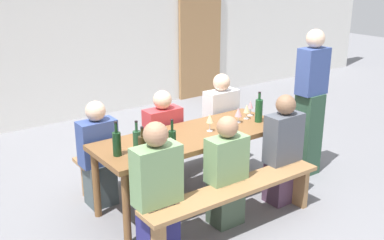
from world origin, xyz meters
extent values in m
plane|color=slate|center=(0.00, 0.00, 0.00)|extent=(24.00, 24.00, 0.00)
cube|color=silver|center=(0.00, 3.39, 1.60)|extent=(14.00, 0.20, 3.20)
cube|color=#9E7247|center=(2.52, 3.25, 1.05)|extent=(0.90, 0.06, 2.10)
cube|color=brown|center=(0.00, 0.00, 0.72)|extent=(1.99, 0.74, 0.05)
cylinder|color=brown|center=(-0.92, -0.31, 0.35)|extent=(0.07, 0.07, 0.70)
cylinder|color=brown|center=(0.92, -0.31, 0.35)|extent=(0.07, 0.07, 0.70)
cylinder|color=brown|center=(-0.92, 0.31, 0.35)|extent=(0.07, 0.07, 0.70)
cylinder|color=brown|center=(0.92, 0.31, 0.35)|extent=(0.07, 0.07, 0.70)
cube|color=#9E7247|center=(0.00, -0.67, 0.43)|extent=(1.89, 0.30, 0.04)
cube|color=#9E7247|center=(0.85, -0.67, 0.21)|extent=(0.06, 0.24, 0.41)
cube|color=#9E7247|center=(0.00, 0.67, 0.43)|extent=(1.89, 0.30, 0.04)
cube|color=#9E7247|center=(-0.85, 0.67, 0.21)|extent=(0.06, 0.24, 0.41)
cube|color=#9E7247|center=(0.85, 0.67, 0.21)|extent=(0.06, 0.24, 0.41)
cylinder|color=#332814|center=(-0.72, -0.28, 0.86)|extent=(0.07, 0.07, 0.22)
cylinder|color=#332814|center=(-0.72, -0.28, 1.01)|extent=(0.03, 0.03, 0.08)
cylinder|color=black|center=(-0.72, -0.28, 1.05)|extent=(0.03, 0.03, 0.01)
cylinder|color=#234C2D|center=(-0.69, -0.12, 0.86)|extent=(0.07, 0.07, 0.21)
cylinder|color=#234C2D|center=(-0.69, -0.12, 1.01)|extent=(0.02, 0.02, 0.08)
cylinder|color=black|center=(-0.69, -0.12, 1.05)|extent=(0.03, 0.03, 0.01)
cylinder|color=#143319|center=(-0.85, -0.05, 0.86)|extent=(0.08, 0.08, 0.21)
cylinder|color=#143319|center=(-0.85, -0.05, 1.01)|extent=(0.03, 0.03, 0.09)
cylinder|color=black|center=(-0.85, -0.05, 1.06)|extent=(0.03, 0.03, 0.01)
cylinder|color=#194723|center=(0.81, -0.10, 0.87)|extent=(0.08, 0.08, 0.25)
cylinder|color=#194723|center=(0.81, -0.10, 1.03)|extent=(0.03, 0.03, 0.07)
cylinder|color=black|center=(0.81, -0.10, 1.07)|extent=(0.03, 0.03, 0.01)
cylinder|color=#143319|center=(-0.43, -0.30, 0.86)|extent=(0.07, 0.07, 0.22)
cylinder|color=#143319|center=(-0.43, -0.30, 1.01)|extent=(0.02, 0.02, 0.09)
cylinder|color=black|center=(-0.43, -0.30, 1.07)|extent=(0.03, 0.03, 0.01)
cylinder|color=silver|center=(0.61, 0.01, 0.75)|extent=(0.06, 0.06, 0.01)
cylinder|color=silver|center=(0.61, 0.01, 0.79)|extent=(0.01, 0.01, 0.06)
cone|color=#D18C93|center=(0.61, 0.01, 0.87)|extent=(0.08, 0.08, 0.10)
cylinder|color=silver|center=(0.88, 0.11, 0.75)|extent=(0.06, 0.06, 0.01)
cylinder|color=silver|center=(0.88, 0.11, 0.80)|extent=(0.01, 0.01, 0.08)
cone|color=#D18C93|center=(0.88, 0.11, 0.88)|extent=(0.06, 0.06, 0.08)
cylinder|color=silver|center=(0.77, 0.05, 0.75)|extent=(0.06, 0.06, 0.01)
cylinder|color=silver|center=(0.77, 0.05, 0.79)|extent=(0.01, 0.01, 0.07)
cone|color=beige|center=(0.77, 0.05, 0.87)|extent=(0.07, 0.07, 0.09)
cylinder|color=silver|center=(0.20, -0.03, 0.75)|extent=(0.06, 0.06, 0.01)
cylinder|color=silver|center=(0.20, -0.03, 0.80)|extent=(0.01, 0.01, 0.09)
cone|color=beige|center=(0.20, -0.03, 0.89)|extent=(0.07, 0.07, 0.09)
cube|color=navy|center=(-0.73, -0.52, 0.23)|extent=(0.31, 0.24, 0.45)
cube|color=#729966|center=(-0.73, -0.52, 0.71)|extent=(0.41, 0.20, 0.51)
sphere|color=#A87A5B|center=(-0.73, -0.52, 1.06)|extent=(0.21, 0.21, 0.21)
cube|color=#435542|center=(0.02, -0.52, 0.23)|extent=(0.29, 0.24, 0.45)
cube|color=#729966|center=(0.02, -0.52, 0.66)|extent=(0.39, 0.20, 0.42)
sphere|color=#A87A5B|center=(0.02, -0.52, 0.97)|extent=(0.20, 0.20, 0.20)
cube|color=#563A52|center=(0.76, -0.52, 0.23)|extent=(0.29, 0.24, 0.45)
cube|color=#4C515B|center=(0.76, -0.52, 0.70)|extent=(0.38, 0.20, 0.50)
sphere|color=#846047|center=(0.76, -0.52, 1.05)|extent=(0.20, 0.20, 0.20)
cube|color=#465255|center=(-0.78, 0.52, 0.23)|extent=(0.28, 0.24, 0.45)
cube|color=#384C8C|center=(-0.78, 0.52, 0.68)|extent=(0.37, 0.20, 0.46)
sphere|color=beige|center=(-0.78, 0.52, 1.00)|extent=(0.20, 0.20, 0.20)
cube|color=#3F4244|center=(-0.02, 0.52, 0.23)|extent=(0.31, 0.24, 0.45)
cube|color=#C6383D|center=(-0.02, 0.52, 0.67)|extent=(0.41, 0.20, 0.44)
sphere|color=beige|center=(-0.02, 0.52, 0.99)|extent=(0.20, 0.20, 0.20)
cube|color=navy|center=(0.79, 0.52, 0.23)|extent=(0.30, 0.24, 0.45)
cube|color=silver|center=(0.79, 0.52, 0.71)|extent=(0.40, 0.20, 0.51)
sphere|color=beige|center=(0.79, 0.52, 1.06)|extent=(0.20, 0.20, 0.20)
cube|color=#2D4D39|center=(1.51, -0.20, 0.48)|extent=(0.25, 0.24, 0.97)
cube|color=#384C8C|center=(1.51, -0.20, 1.23)|extent=(0.34, 0.20, 0.52)
sphere|color=beige|center=(1.51, -0.20, 1.59)|extent=(0.21, 0.21, 0.21)
camera|label=1|loc=(-2.52, -3.50, 2.35)|focal=43.26mm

